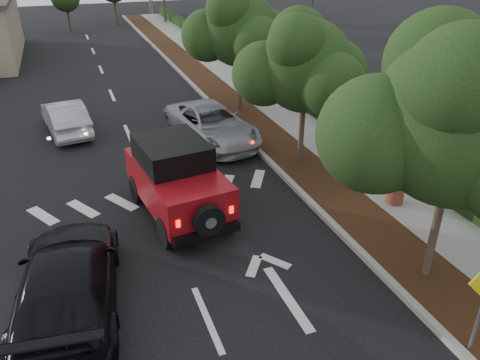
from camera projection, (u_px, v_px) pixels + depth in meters
ground at (207, 319)px, 10.55m from camera, size 120.00×120.00×0.00m
curb at (227, 119)px, 21.93m from camera, size 0.20×70.00×0.15m
planting_strip at (247, 117)px, 22.24m from camera, size 1.80×70.00×0.12m
sidewalk at (283, 113)px, 22.83m from camera, size 2.00×70.00×0.12m
hedge at (309, 103)px, 23.10m from camera, size 0.80×70.00×0.80m
transmission_tower at (135, 15)px, 52.35m from camera, size 7.00×4.00×28.00m
street_tree_near at (424, 277)px, 11.87m from camera, size 3.80×3.80×5.92m
street_tree_mid at (299, 165)px, 17.69m from camera, size 3.20×3.20×5.32m
street_tree_far at (240, 112)px, 23.10m from camera, size 3.40×3.40×5.62m
red_jeep at (175, 177)px, 14.18m from camera, size 2.51×4.74×2.35m
silver_suv_ahead at (211, 124)px, 19.44m from camera, size 3.25×5.68×1.49m
black_suv_oncoming at (68, 281)px, 10.51m from camera, size 2.81×5.58×1.55m
silver_sedan_oncoming at (65, 117)px, 20.36m from camera, size 2.11×4.46×1.41m
terracotta_planter at (397, 183)px, 14.66m from camera, size 0.69×0.69×1.21m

